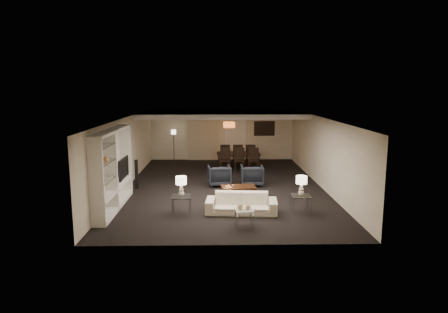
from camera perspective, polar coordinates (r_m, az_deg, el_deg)
name	(u,v)px	position (r m, az deg, el deg)	size (l,w,h in m)	color
floor	(224,186)	(14.56, 0.00, -4.27)	(11.00, 11.00, 0.00)	black
ceiling	(224,118)	(14.16, 0.00, 5.59)	(7.00, 11.00, 0.02)	silver
wall_back	(222,135)	(19.75, -0.33, 3.15)	(7.00, 0.02, 2.50)	#C1B59C
wall_front	(229,192)	(8.92, 0.72, -5.09)	(7.00, 0.02, 2.50)	#C1B59C
wall_left	(126,153)	(14.66, -13.81, 0.53)	(0.02, 11.00, 2.50)	#C1B59C
wall_right	(321,152)	(14.80, 13.68, 0.62)	(0.02, 11.00, 2.50)	#C1B59C
ceiling_soffit	(222,114)	(17.66, -0.23, 6.11)	(7.00, 4.00, 0.20)	silver
curtains	(204,136)	(19.69, -2.95, 2.97)	(1.50, 0.12, 2.40)	beige
door	(236,139)	(19.77, 1.71, 2.57)	(0.90, 0.05, 2.10)	silver
painting	(264,129)	(19.82, 5.77, 4.00)	(0.95, 0.04, 0.65)	#142D38
media_unit	(113,169)	(12.14, -15.56, -1.80)	(0.38, 3.40, 2.35)	white
pendant_light	(229,125)	(17.70, 0.74, 4.56)	(0.52, 0.52, 0.24)	#D8591E
sofa	(241,203)	(11.43, 2.49, -6.71)	(2.01, 0.79, 0.59)	beige
coffee_table	(238,192)	(13.00, 2.04, -5.11)	(1.10, 0.64, 0.40)	black
armchair_left	(219,176)	(14.59, -0.68, -2.73)	(0.80, 0.82, 0.75)	black
armchair_right	(252,175)	(14.65, 4.02, -2.71)	(0.80, 0.82, 0.75)	black
side_table_left	(182,205)	(11.46, -6.08, -6.90)	(0.55, 0.55, 0.51)	silver
side_table_right	(301,204)	(11.68, 10.90, -6.72)	(0.55, 0.55, 0.51)	white
table_lamp_left	(181,186)	(11.32, -6.13, -4.27)	(0.31, 0.31, 0.57)	beige
table_lamp_right	(301,186)	(11.53, 10.99, -4.13)	(0.31, 0.31, 0.57)	silver
marble_table	(244,218)	(10.41, 2.87, -8.77)	(0.46, 0.46, 0.46)	silver
gold_gourd_a	(240,207)	(10.31, 2.33, -7.18)	(0.15, 0.15, 0.15)	tan
gold_gourd_b	(248,207)	(10.32, 3.45, -7.21)	(0.13, 0.13, 0.13)	tan
television	(120,168)	(12.84, -14.63, -1.62)	(0.15, 1.11, 0.64)	black
vase_blue	(102,180)	(11.05, -17.03, -3.18)	(0.16, 0.16, 0.16)	#2542A3
vase_amber	(106,158)	(11.37, -16.56, -0.22)	(0.16, 0.16, 0.16)	#D08945
floor_speaker	(137,174)	(14.50, -12.38, -2.46)	(0.11, 0.11, 1.04)	black
dining_table	(238,161)	(17.74, 2.07, -0.61)	(1.90, 1.06, 0.67)	black
chair_nl	(225,160)	(17.05, 0.19, -0.48)	(0.46, 0.46, 0.99)	black
chair_nm	(239,160)	(17.07, 2.20, -0.47)	(0.46, 0.46, 0.99)	black
chair_nr	(253,160)	(17.12, 4.20, -0.46)	(0.46, 0.46, 0.99)	black
chair_fl	(225,155)	(18.33, 0.09, 0.25)	(0.46, 0.46, 0.99)	black
chair_fm	(238,155)	(18.35, 1.96, 0.26)	(0.46, 0.46, 0.99)	black
chair_fr	(251,155)	(18.39, 3.83, 0.26)	(0.46, 0.46, 0.99)	black
floor_lamp	(174,146)	(19.39, -7.18, 1.52)	(0.22, 0.22, 1.54)	black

